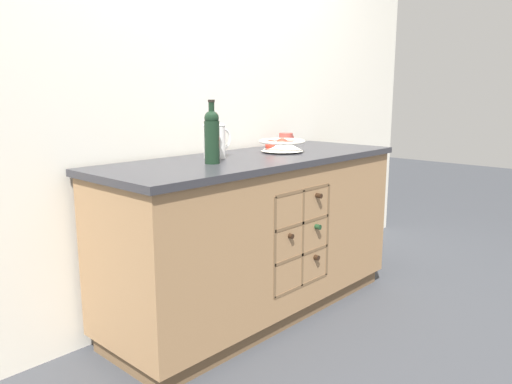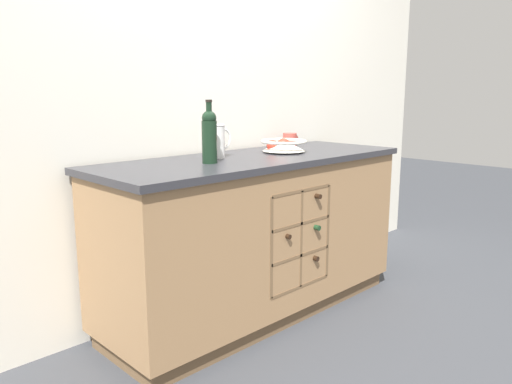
{
  "view_description": "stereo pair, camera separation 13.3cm",
  "coord_description": "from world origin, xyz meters",
  "px_view_note": "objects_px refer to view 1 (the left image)",
  "views": [
    {
      "loc": [
        -2.01,
        -1.86,
        1.26
      ],
      "look_at": [
        0.0,
        0.0,
        0.71
      ],
      "focal_mm": 35.0,
      "sensor_mm": 36.0,
      "label": 1
    },
    {
      "loc": [
        -1.92,
        -1.95,
        1.26
      ],
      "look_at": [
        0.0,
        0.0,
        0.71
      ],
      "focal_mm": 35.0,
      "sensor_mm": 36.0,
      "label": 2
    }
  ],
  "objects_px": {
    "fruit_bowl": "(282,144)",
    "white_pitcher": "(215,141)",
    "standing_wine_bottle": "(212,135)",
    "ceramic_mug": "(286,140)"
  },
  "relations": [
    {
      "from": "ceramic_mug",
      "to": "standing_wine_bottle",
      "type": "bearing_deg",
      "value": -164.7
    },
    {
      "from": "standing_wine_bottle",
      "to": "white_pitcher",
      "type": "bearing_deg",
      "value": 43.34
    },
    {
      "from": "ceramic_mug",
      "to": "fruit_bowl",
      "type": "bearing_deg",
      "value": -145.3
    },
    {
      "from": "white_pitcher",
      "to": "ceramic_mug",
      "type": "distance_m",
      "value": 0.72
    },
    {
      "from": "ceramic_mug",
      "to": "standing_wine_bottle",
      "type": "height_order",
      "value": "standing_wine_bottle"
    },
    {
      "from": "white_pitcher",
      "to": "ceramic_mug",
      "type": "xyz_separation_m",
      "value": [
        0.71,
        0.09,
        -0.05
      ]
    },
    {
      "from": "white_pitcher",
      "to": "fruit_bowl",
      "type": "bearing_deg",
      "value": -11.95
    },
    {
      "from": "white_pitcher",
      "to": "standing_wine_bottle",
      "type": "bearing_deg",
      "value": -136.66
    },
    {
      "from": "fruit_bowl",
      "to": "white_pitcher",
      "type": "relative_size",
      "value": 1.5
    },
    {
      "from": "ceramic_mug",
      "to": "standing_wine_bottle",
      "type": "distance_m",
      "value": 0.9
    }
  ]
}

